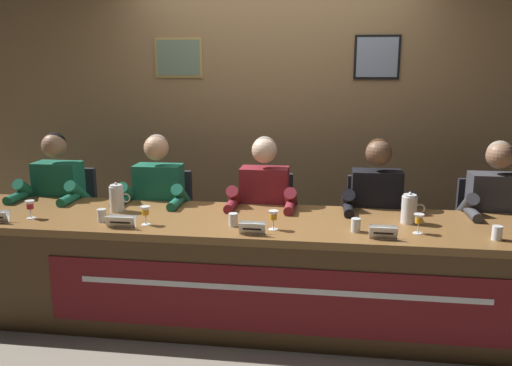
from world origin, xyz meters
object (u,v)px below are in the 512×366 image
at_px(nameplate_center, 252,228).
at_px(panelist_far_right, 497,214).
at_px(chair_center, 266,233).
at_px(water_pitcher_right_side, 409,209).
at_px(chair_left, 165,228).
at_px(panelist_left, 156,202).
at_px(chair_right, 372,237).
at_px(chair_far_right, 485,242).
at_px(panelist_center, 263,206).
at_px(juice_glass_center, 273,217).
at_px(juice_glass_right, 419,220).
at_px(chair_far_left, 70,224).
at_px(water_cup_right, 356,226).
at_px(panelist_right, 377,210).
at_px(conference_table, 254,256).
at_px(water_pitcher_left_side, 117,198).
at_px(panelist_far_left, 55,198).
at_px(water_cup_far_right, 497,234).
at_px(juice_glass_far_left, 30,206).
at_px(juice_glass_left, 145,212).
at_px(water_cup_left, 102,216).
at_px(water_cup_center, 233,220).
at_px(nameplate_left, 121,222).

bearing_deg(nameplate_center, panelist_far_right, 23.64).
xyz_separation_m(chair_center, water_pitcher_right_side, (1.00, -0.54, 0.39)).
distance_m(chair_left, panelist_left, 0.34).
distance_m(chair_right, chair_far_right, 0.83).
bearing_deg(panelist_center, panelist_far_right, 0.00).
bearing_deg(juice_glass_center, nameplate_center, -135.96).
bearing_deg(chair_left, nameplate_center, -47.10).
bearing_deg(juice_glass_right, chair_far_left, 164.26).
bearing_deg(water_cup_right, panelist_right, 72.61).
height_order(chair_center, panelist_center, panelist_center).
height_order(conference_table, water_pitcher_left_side, water_pitcher_left_side).
xyz_separation_m(panelist_far_left, panelist_left, (0.83, 0.00, 0.00)).
relative_size(juice_glass_right, panelist_far_right, 0.10).
distance_m(juice_glass_right, water_cup_far_right, 0.45).
bearing_deg(juice_glass_center, chair_right, 49.27).
xyz_separation_m(conference_table, juice_glass_far_left, (-1.51, -0.06, 0.30)).
distance_m(panelist_far_left, panelist_far_right, 3.32).
height_order(juice_glass_right, chair_far_right, chair_far_right).
xyz_separation_m(panelist_right, water_pitcher_left_side, (-1.83, -0.33, 0.11)).
height_order(juice_glass_left, water_cup_left, juice_glass_left).
bearing_deg(juice_glass_right, water_pitcher_left_side, 173.66).
distance_m(conference_table, water_pitcher_left_side, 1.07).
height_order(chair_center, nameplate_center, chair_center).
bearing_deg(juice_glass_left, panelist_center, 41.62).
height_order(juice_glass_left, water_pitcher_right_side, water_pitcher_right_side).
height_order(chair_far_left, water_pitcher_right_side, water_pitcher_right_side).
height_order(conference_table, water_cup_left, water_cup_left).
relative_size(panelist_left, water_cup_right, 14.39).
xyz_separation_m(chair_far_right, water_pitcher_left_side, (-2.66, -0.53, 0.39)).
bearing_deg(chair_center, water_cup_right, -49.98).
xyz_separation_m(panelist_left, water_cup_center, (0.71, -0.57, 0.05)).
bearing_deg(water_pitcher_left_side, nameplate_left, -64.34).
bearing_deg(panelist_left, water_cup_left, -106.46).
relative_size(juice_glass_far_left, chair_center, 0.14).
relative_size(panelist_left, panelist_center, 1.00).
height_order(panelist_left, chair_right, panelist_left).
height_order(juice_glass_far_left, nameplate_center, juice_glass_far_left).
bearing_deg(juice_glass_left, juice_glass_right, 1.85).
height_order(panelist_right, juice_glass_right, panelist_right).
height_order(panelist_left, chair_center, panelist_left).
relative_size(conference_table, juice_glass_left, 35.89).
height_order(panelist_far_left, panelist_center, same).
distance_m(water_cup_center, water_cup_far_right, 1.60).
distance_m(panelist_left, water_cup_right, 1.59).
bearing_deg(nameplate_center, chair_right, 48.57).
distance_m(water_cup_right, water_pitcher_left_side, 1.67).
bearing_deg(nameplate_center, chair_far_left, 151.41).
bearing_deg(panelist_right, panelist_center, 180.00).
relative_size(panelist_far_left, chair_left, 1.37).
xyz_separation_m(conference_table, juice_glass_right, (1.02, -0.04, 0.30)).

